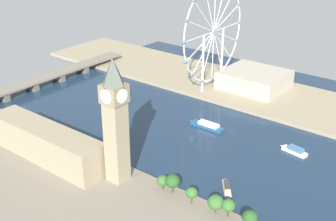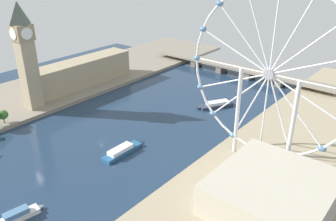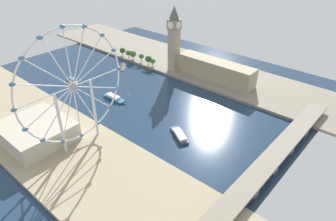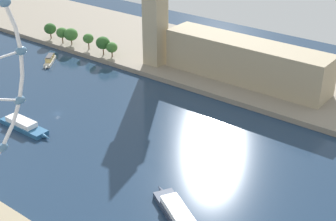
{
  "view_description": "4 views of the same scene",
  "coord_description": "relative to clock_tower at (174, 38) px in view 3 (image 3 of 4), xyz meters",
  "views": [
    {
      "loc": [
        -257.19,
        -178.58,
        166.53
      ],
      "look_at": [
        2.91,
        26.26,
        14.51
      ],
      "focal_mm": 47.68,
      "sensor_mm": 36.0,
      "label": 1
    },
    {
      "loc": [
        167.23,
        -130.56,
        120.35
      ],
      "look_at": [
        18.83,
        49.25,
        12.02
      ],
      "focal_mm": 37.27,
      "sensor_mm": 36.0,
      "label": 2
    },
    {
      "loc": [
        211.54,
        246.12,
        169.13
      ],
      "look_at": [
        19.35,
        78.87,
        15.6
      ],
      "focal_mm": 32.86,
      "sensor_mm": 36.0,
      "label": 3
    },
    {
      "loc": [
        146.5,
        188.43,
        120.09
      ],
      "look_at": [
        -14.4,
        63.42,
        15.76
      ],
      "focal_mm": 52.42,
      "sensor_mm": 36.0,
      "label": 4
    }
  ],
  "objects": [
    {
      "name": "ground_plane",
      "position": [
        82.46,
        -0.5,
        -46.54
      ],
      "size": [
        392.35,
        392.35,
        0.0
      ],
      "primitive_type": "plane",
      "color": "#1E334C"
    },
    {
      "name": "riverbank_left",
      "position": [
        -28.71,
        -0.5,
        -45.04
      ],
      "size": [
        90.0,
        520.0,
        3.0
      ],
      "primitive_type": "cube",
      "color": "gray",
      "rests_on": "ground_plane"
    },
    {
      "name": "riverbank_right",
      "position": [
        193.63,
        -0.5,
        -45.04
      ],
      "size": [
        90.0,
        520.0,
        3.0
      ],
      "primitive_type": "cube",
      "color": "tan",
      "rests_on": "ground_plane"
    },
    {
      "name": "clock_tower",
      "position": [
        0.0,
        0.0,
        0.0
      ],
      "size": [
        14.49,
        14.49,
        83.6
      ],
      "color": "tan",
      "rests_on": "riverbank_left"
    },
    {
      "name": "parliament_block",
      "position": [
        -11.63,
        58.75,
        -31.59
      ],
      "size": [
        22.0,
        101.5,
        23.9
      ],
      "primitive_type": "cube",
      "color": "tan",
      "rests_on": "riverbank_left"
    },
    {
      "name": "tree_row_embankment",
      "position": [
        9.39,
        -61.16,
        -35.89
      ],
      "size": [
        10.59,
        69.57,
        12.66
      ],
      "color": "#513823",
      "rests_on": "riverbank_left"
    },
    {
      "name": "ferris_wheel",
      "position": [
        177.55,
        43.08,
        10.94
      ],
      "size": [
        101.27,
        3.2,
        105.42
      ],
      "color": "silver",
      "rests_on": "riverbank_right"
    },
    {
      "name": "riverside_hall",
      "position": [
        201.36,
        8.62,
        -35.25
      ],
      "size": [
        53.84,
        59.0,
        16.59
      ],
      "primitive_type": "cube",
      "color": "#BCB29E",
      "rests_on": "riverbank_right"
    },
    {
      "name": "river_bridge",
      "position": [
        82.46,
        182.51,
        -39.67
      ],
      "size": [
        204.35,
        16.62,
        9.12
      ],
      "color": "gray",
      "rests_on": "ground_plane"
    },
    {
      "name": "tour_boat_0",
      "position": [
        108.87,
        -74.83,
        -44.38
      ],
      "size": [
        8.77,
        22.9,
        5.29
      ],
      "rotation": [
        0.0,
        0.0,
        1.41
      ],
      "color": "white",
      "rests_on": "ground_plane"
    },
    {
      "name": "tour_boat_1",
      "position": [
        103.78,
        -0.83,
        -44.59
      ],
      "size": [
        7.64,
        34.47,
        4.77
      ],
      "rotation": [
        0.0,
        0.0,
        1.58
      ],
      "color": "#235684",
      "rests_on": "ground_plane"
    },
    {
      "name": "tour_boat_2",
      "position": [
        37.18,
        -60.34,
        -44.49
      ],
      "size": [
        19.29,
        15.59,
        5.09
      ],
      "rotation": [
        0.0,
        0.0,
        0.64
      ],
      "color": "beige",
      "rests_on": "ground_plane"
    },
    {
      "name": "tour_boat_3",
      "position": [
        111.06,
        100.32,
        -44.58
      ],
      "size": [
        21.41,
        31.65,
        4.66
      ],
      "rotation": [
        0.0,
        0.0,
        4.19
      ],
      "color": "#2D384C",
      "rests_on": "ground_plane"
    }
  ]
}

